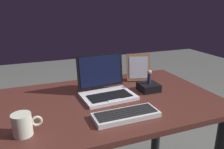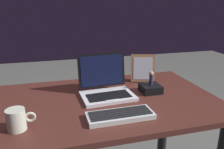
{
  "view_description": "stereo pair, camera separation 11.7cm",
  "coord_description": "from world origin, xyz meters",
  "px_view_note": "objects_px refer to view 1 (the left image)",
  "views": [
    {
      "loc": [
        -0.29,
        -1.0,
        1.24
      ],
      "look_at": [
        0.11,
        0.03,
        0.88
      ],
      "focal_mm": 35.95,
      "sensor_mm": 36.0,
      "label": 1
    },
    {
      "loc": [
        -0.18,
        -1.04,
        1.24
      ],
      "look_at": [
        0.11,
        0.03,
        0.88
      ],
      "focal_mm": 35.95,
      "sensor_mm": 36.0,
      "label": 2
    }
  ],
  "objects_px": {
    "figurine": "(149,76)",
    "coffee_mug": "(23,125)",
    "external_keyboard": "(126,115)",
    "photo_frame": "(138,67)",
    "laptop_front": "(106,88)",
    "figurine_stand": "(149,87)"
  },
  "relations": [
    {
      "from": "figurine_stand",
      "to": "coffee_mug",
      "type": "height_order",
      "value": "coffee_mug"
    },
    {
      "from": "figurine_stand",
      "to": "figurine",
      "type": "distance_m",
      "value": 0.07
    },
    {
      "from": "external_keyboard",
      "to": "figurine",
      "type": "height_order",
      "value": "figurine"
    },
    {
      "from": "external_keyboard",
      "to": "photo_frame",
      "type": "height_order",
      "value": "photo_frame"
    },
    {
      "from": "external_keyboard",
      "to": "figurine_stand",
      "type": "distance_m",
      "value": 0.35
    },
    {
      "from": "external_keyboard",
      "to": "coffee_mug",
      "type": "relative_size",
      "value": 2.62
    },
    {
      "from": "figurine_stand",
      "to": "figurine",
      "type": "relative_size",
      "value": 1.34
    },
    {
      "from": "figurine",
      "to": "coffee_mug",
      "type": "bearing_deg",
      "value": -161.61
    },
    {
      "from": "laptop_front",
      "to": "coffee_mug",
      "type": "relative_size",
      "value": 2.54
    },
    {
      "from": "photo_frame",
      "to": "figurine",
      "type": "xyz_separation_m",
      "value": [
        -0.03,
        -0.18,
        0.0
      ]
    },
    {
      "from": "photo_frame",
      "to": "figurine_stand",
      "type": "relative_size",
      "value": 1.61
    },
    {
      "from": "external_keyboard",
      "to": "photo_frame",
      "type": "bearing_deg",
      "value": 56.46
    },
    {
      "from": "laptop_front",
      "to": "photo_frame",
      "type": "distance_m",
      "value": 0.32
    },
    {
      "from": "external_keyboard",
      "to": "figurine",
      "type": "relative_size",
      "value": 3.66
    },
    {
      "from": "coffee_mug",
      "to": "figurine",
      "type": "bearing_deg",
      "value": 18.39
    },
    {
      "from": "figurine",
      "to": "coffee_mug",
      "type": "height_order",
      "value": "figurine"
    },
    {
      "from": "laptop_front",
      "to": "photo_frame",
      "type": "relative_size",
      "value": 1.65
    },
    {
      "from": "laptop_front",
      "to": "coffee_mug",
      "type": "bearing_deg",
      "value": -149.87
    },
    {
      "from": "photo_frame",
      "to": "figurine",
      "type": "distance_m",
      "value": 0.18
    },
    {
      "from": "photo_frame",
      "to": "figurine_stand",
      "type": "distance_m",
      "value": 0.19
    },
    {
      "from": "laptop_front",
      "to": "figurine",
      "type": "bearing_deg",
      "value": -4.51
    },
    {
      "from": "figurine",
      "to": "coffee_mug",
      "type": "distance_m",
      "value": 0.71
    }
  ]
}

